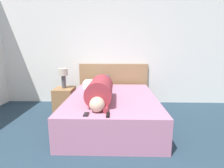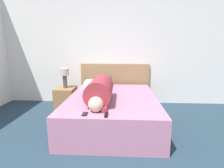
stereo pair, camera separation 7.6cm
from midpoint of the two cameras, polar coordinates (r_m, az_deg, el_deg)
The scene contains 9 objects.
wall_back at distance 4.16m, azimuth -0.07°, elevation 11.57°, with size 6.19×0.06×2.60m.
bed at distance 3.12m, azimuth 0.86°, elevation -8.33°, with size 1.49×2.00×0.49m.
headboard at distance 4.17m, azimuth 1.49°, elevation 0.11°, with size 1.61×0.04×0.94m.
nightstand at distance 3.79m, azimuth -14.20°, elevation -4.89°, with size 0.38×0.47×0.50m.
table_lamp at distance 3.68m, azimuth -14.61°, elevation 2.99°, with size 0.18×0.18×0.40m.
person_lying at distance 2.92m, azimuth -2.70°, elevation -1.46°, with size 0.38×1.81×0.38m.
pillow_near_headboard at distance 3.75m, azimuth -4.48°, elevation 0.01°, with size 0.49×0.36×0.13m.
tv_remote at distance 2.21m, azimuth -0.88°, elevation -9.98°, with size 0.04×0.15×0.02m.
cell_phone at distance 2.26m, azimuth -7.89°, elevation -9.69°, with size 0.06×0.13×0.01m.
Camera 2 is at (0.27, -0.28, 1.32)m, focal length 28.00 mm.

